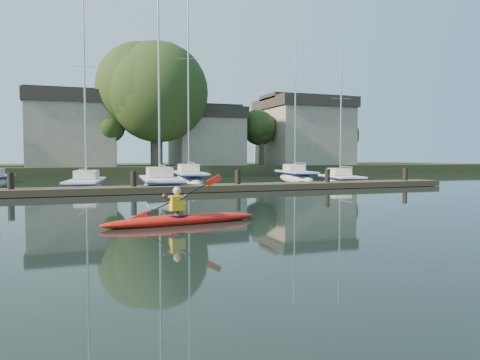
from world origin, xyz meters
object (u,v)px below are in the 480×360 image
object	(u,v)px
sailboat_2	(160,191)
sailboat_6	(189,182)
dock	(188,188)
sailboat_4	(341,186)
sailboat_1	(86,192)
sailboat_7	(296,180)
kayak	(181,218)

from	to	relation	value
sailboat_2	sailboat_6	bearing A→B (deg)	70.24
dock	sailboat_4	world-z (taller)	sailboat_4
dock	sailboat_1	world-z (taller)	sailboat_1
dock	sailboat_6	xyz separation A→B (m)	(3.29, 12.85, -0.41)
dock	sailboat_1	bearing A→B (deg)	138.71
sailboat_7	sailboat_4	bearing A→B (deg)	-83.84
dock	sailboat_1	size ratio (longest dim) A/B	2.62
kayak	sailboat_7	distance (m)	29.38
dock	sailboat_6	size ratio (longest dim) A/B	1.95
kayak	dock	distance (m)	12.40
sailboat_6	sailboat_7	distance (m)	9.84
dock	sailboat_2	world-z (taller)	sailboat_2
sailboat_7	sailboat_6	bearing A→B (deg)	-172.94
sailboat_6	sailboat_4	bearing A→B (deg)	-35.09
sailboat_2	sailboat_6	xyz separation A→B (m)	(4.13, 8.93, -0.00)
sailboat_1	kayak	bearing A→B (deg)	-73.30
kayak	dock	bearing A→B (deg)	66.52
sailboat_2	sailboat_6	distance (m)	9.84
kayak	sailboat_4	world-z (taller)	sailboat_4
sailboat_1	sailboat_7	distance (m)	20.01
sailboat_1	sailboat_4	world-z (taller)	sailboat_1
sailboat_4	sailboat_7	size ratio (longest dim) A/B	0.81
kayak	dock	world-z (taller)	kayak
sailboat_2	sailboat_6	world-z (taller)	sailboat_6
kayak	sailboat_6	bearing A→B (deg)	66.72
kayak	sailboat_4	size ratio (longest dim) A/B	0.45
kayak	sailboat_1	size ratio (longest dim) A/B	0.38
sailboat_6	sailboat_2	bearing A→B (deg)	-107.24
sailboat_1	sailboat_4	xyz separation A→B (m)	(17.97, -0.45, -0.00)
dock	sailboat_7	size ratio (longest dim) A/B	2.52
sailboat_6	sailboat_1	bearing A→B (deg)	-128.81
dock	sailboat_2	size ratio (longest dim) A/B	2.13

